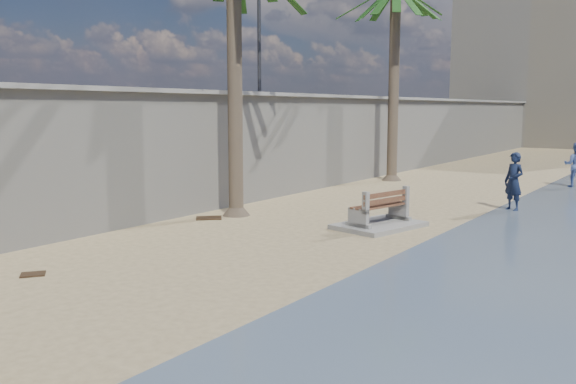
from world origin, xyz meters
The scene contains 8 objects.
ground_plane centered at (0.00, 0.00, 0.00)m, with size 140.00×140.00×0.00m, color tan.
seawall centered at (-5.20, 20.00, 1.75)m, with size 0.45×70.00×3.50m, color gray.
wall_cap centered at (-5.20, 20.00, 3.55)m, with size 0.80×70.00×0.12m, color gray.
bench_far centered at (0.36, 9.92, 0.41)m, with size 1.99×2.54×0.94m.
person_a centered at (2.49, 14.68, 1.02)m, with size 0.73×0.50×2.03m, color #131C36.
person_b centered at (3.00, 21.81, 0.97)m, with size 0.94×0.73×1.94m, color #536BAB.
debris_c centered at (-4.19, 8.41, 0.01)m, with size 0.71×0.57×0.03m, color #382616.
debris_d centered at (-2.91, 2.14, 0.01)m, with size 0.43×0.35×0.03m, color #382616.
Camera 1 is at (7.25, -4.21, 3.07)m, focal length 38.00 mm.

